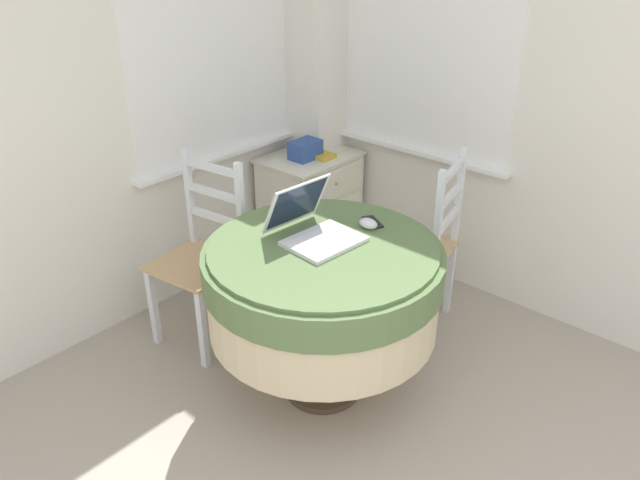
% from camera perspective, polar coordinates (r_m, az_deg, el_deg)
% --- Properties ---
extents(corner_room_shell, '(4.61, 4.61, 2.55)m').
position_cam_1_polar(corner_room_shell, '(2.77, 1.14, 12.42)').
color(corner_room_shell, white).
rests_on(corner_room_shell, ground_plane).
extents(round_dining_table, '(1.03, 1.03, 0.77)m').
position_cam_1_polar(round_dining_table, '(2.70, 0.28, -3.91)').
color(round_dining_table, '#4C3D2D').
rests_on(round_dining_table, ground_plane).
extents(laptop, '(0.34, 0.37, 0.24)m').
position_cam_1_polar(laptop, '(2.66, -0.54, 1.14)').
color(laptop, silver).
rests_on(laptop, round_dining_table).
extents(computer_mouse, '(0.06, 0.09, 0.05)m').
position_cam_1_polar(computer_mouse, '(2.76, 4.43, 1.51)').
color(computer_mouse, silver).
rests_on(computer_mouse, round_dining_table).
extents(cell_phone, '(0.11, 0.13, 0.01)m').
position_cam_1_polar(cell_phone, '(2.82, 4.84, 1.66)').
color(cell_phone, black).
rests_on(cell_phone, round_dining_table).
extents(dining_chair_near_back_window, '(0.43, 0.44, 0.98)m').
position_cam_1_polar(dining_chair_near_back_window, '(3.20, -10.70, -1.67)').
color(dining_chair_near_back_window, tan).
rests_on(dining_chair_near_back_window, ground_plane).
extents(dining_chair_near_right_window, '(0.47, 0.47, 0.98)m').
position_cam_1_polar(dining_chair_near_right_window, '(3.29, 9.30, -0.68)').
color(dining_chair_near_right_window, tan).
rests_on(dining_chair_near_right_window, ground_plane).
extents(corner_cabinet, '(0.59, 0.45, 0.68)m').
position_cam_1_polar(corner_cabinet, '(4.02, -0.88, 3.19)').
color(corner_cabinet, silver).
rests_on(corner_cabinet, ground_plane).
extents(storage_box, '(0.18, 0.13, 0.11)m').
position_cam_1_polar(storage_box, '(3.83, -1.36, 8.26)').
color(storage_box, '#2D4C93').
rests_on(storage_box, corner_cabinet).
extents(book_on_cabinet, '(0.13, 0.26, 0.02)m').
position_cam_1_polar(book_on_cabinet, '(3.90, -0.52, 7.93)').
color(book_on_cabinet, gold).
rests_on(book_on_cabinet, corner_cabinet).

